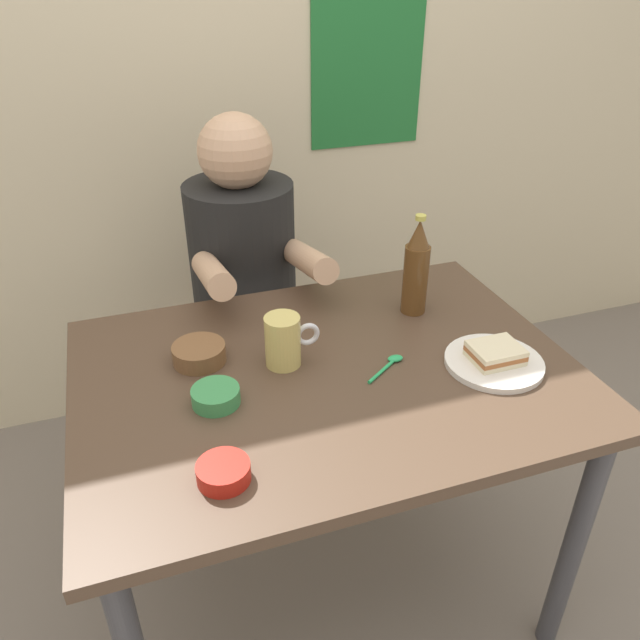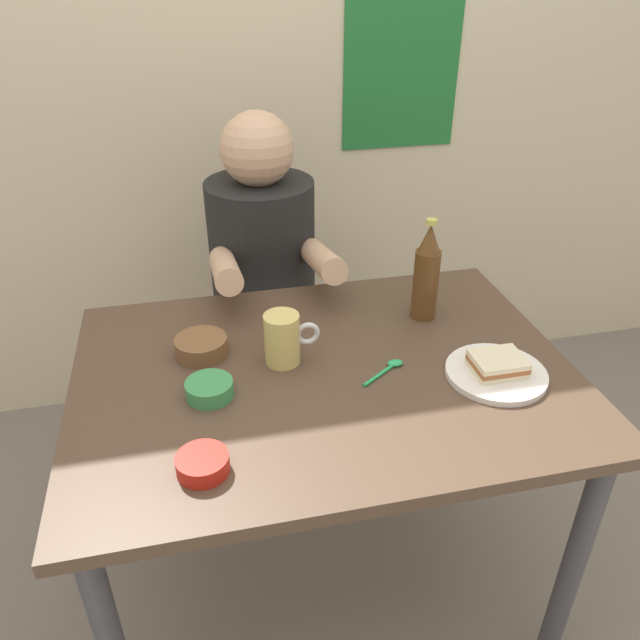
{
  "view_description": "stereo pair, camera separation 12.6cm",
  "coord_description": "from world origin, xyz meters",
  "px_view_note": "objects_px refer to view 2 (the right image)",
  "views": [
    {
      "loc": [
        -0.38,
        -1.05,
        1.54
      ],
      "look_at": [
        0.0,
        0.05,
        0.84
      ],
      "focal_mm": 34.6,
      "sensor_mm": 36.0,
      "label": 1
    },
    {
      "loc": [
        -0.26,
        -1.09,
        1.54
      ],
      "look_at": [
        0.0,
        0.05,
        0.84
      ],
      "focal_mm": 34.6,
      "sensor_mm": 36.0,
      "label": 2
    }
  ],
  "objects_px": {
    "stool": "(268,360)",
    "beer_bottle": "(426,274)",
    "dip_bowl_green": "(209,388)",
    "person_seated": "(263,249)",
    "sandwich": "(498,364)",
    "beer_mug": "(283,339)",
    "dining_table": "(325,403)",
    "plate_orange": "(496,373)"
  },
  "relations": [
    {
      "from": "beer_mug",
      "to": "beer_bottle",
      "type": "bearing_deg",
      "value": 17.69
    },
    {
      "from": "beer_mug",
      "to": "dip_bowl_green",
      "type": "distance_m",
      "value": 0.2
    },
    {
      "from": "person_seated",
      "to": "dining_table",
      "type": "bearing_deg",
      "value": -85.37
    },
    {
      "from": "dining_table",
      "to": "plate_orange",
      "type": "xyz_separation_m",
      "value": [
        0.36,
        -0.1,
        0.1
      ]
    },
    {
      "from": "person_seated",
      "to": "beer_bottle",
      "type": "xyz_separation_m",
      "value": [
        0.35,
        -0.44,
        0.09
      ]
    },
    {
      "from": "stool",
      "to": "beer_mug",
      "type": "bearing_deg",
      "value": -93.27
    },
    {
      "from": "stool",
      "to": "person_seated",
      "type": "relative_size",
      "value": 0.63
    },
    {
      "from": "plate_orange",
      "to": "beer_bottle",
      "type": "relative_size",
      "value": 0.84
    },
    {
      "from": "sandwich",
      "to": "beer_bottle",
      "type": "distance_m",
      "value": 0.3
    },
    {
      "from": "person_seated",
      "to": "beer_mug",
      "type": "relative_size",
      "value": 5.71
    },
    {
      "from": "stool",
      "to": "plate_orange",
      "type": "height_order",
      "value": "plate_orange"
    },
    {
      "from": "person_seated",
      "to": "beer_bottle",
      "type": "height_order",
      "value": "person_seated"
    },
    {
      "from": "person_seated",
      "to": "sandwich",
      "type": "bearing_deg",
      "value": -60.44
    },
    {
      "from": "dining_table",
      "to": "stool",
      "type": "xyz_separation_m",
      "value": [
        -0.05,
        0.63,
        -0.3
      ]
    },
    {
      "from": "plate_orange",
      "to": "sandwich",
      "type": "distance_m",
      "value": 0.02
    },
    {
      "from": "dip_bowl_green",
      "to": "person_seated",
      "type": "bearing_deg",
      "value": 72.6
    },
    {
      "from": "person_seated",
      "to": "beer_bottle",
      "type": "relative_size",
      "value": 2.75
    },
    {
      "from": "person_seated",
      "to": "dip_bowl_green",
      "type": "bearing_deg",
      "value": -107.4
    },
    {
      "from": "stool",
      "to": "plate_orange",
      "type": "xyz_separation_m",
      "value": [
        0.41,
        -0.73,
        0.4
      ]
    },
    {
      "from": "person_seated",
      "to": "beer_bottle",
      "type": "bearing_deg",
      "value": -52.03
    },
    {
      "from": "beer_mug",
      "to": "beer_bottle",
      "type": "xyz_separation_m",
      "value": [
        0.38,
        0.12,
        0.06
      ]
    },
    {
      "from": "beer_mug",
      "to": "dining_table",
      "type": "bearing_deg",
      "value": -33.1
    },
    {
      "from": "beer_bottle",
      "to": "person_seated",
      "type": "bearing_deg",
      "value": 127.97
    },
    {
      "from": "stool",
      "to": "beer_bottle",
      "type": "xyz_separation_m",
      "value": [
        0.35,
        -0.46,
        0.51
      ]
    },
    {
      "from": "dining_table",
      "to": "stool",
      "type": "bearing_deg",
      "value": 94.55
    },
    {
      "from": "dining_table",
      "to": "beer_mug",
      "type": "relative_size",
      "value": 8.73
    },
    {
      "from": "person_seated",
      "to": "plate_orange",
      "type": "height_order",
      "value": "person_seated"
    },
    {
      "from": "beer_bottle",
      "to": "dip_bowl_green",
      "type": "relative_size",
      "value": 2.62
    },
    {
      "from": "sandwich",
      "to": "person_seated",
      "type": "bearing_deg",
      "value": 119.56
    },
    {
      "from": "beer_bottle",
      "to": "dip_bowl_green",
      "type": "distance_m",
      "value": 0.6
    },
    {
      "from": "dining_table",
      "to": "stool",
      "type": "height_order",
      "value": "dining_table"
    },
    {
      "from": "sandwich",
      "to": "dip_bowl_green",
      "type": "height_order",
      "value": "sandwich"
    },
    {
      "from": "person_seated",
      "to": "stool",
      "type": "bearing_deg",
      "value": 90.0
    },
    {
      "from": "beer_bottle",
      "to": "dip_bowl_green",
      "type": "height_order",
      "value": "beer_bottle"
    },
    {
      "from": "dining_table",
      "to": "dip_bowl_green",
      "type": "distance_m",
      "value": 0.28
    },
    {
      "from": "stool",
      "to": "beer_mug",
      "type": "distance_m",
      "value": 0.73
    },
    {
      "from": "person_seated",
      "to": "dip_bowl_green",
      "type": "xyz_separation_m",
      "value": [
        -0.21,
        -0.66,
        -0.01
      ]
    },
    {
      "from": "stool",
      "to": "sandwich",
      "type": "xyz_separation_m",
      "value": [
        0.41,
        -0.73,
        0.42
      ]
    },
    {
      "from": "stool",
      "to": "beer_bottle",
      "type": "distance_m",
      "value": 0.77
    },
    {
      "from": "stool",
      "to": "beer_bottle",
      "type": "bearing_deg",
      "value": -52.73
    },
    {
      "from": "dining_table",
      "to": "beer_bottle",
      "type": "height_order",
      "value": "beer_bottle"
    },
    {
      "from": "plate_orange",
      "to": "sandwich",
      "type": "xyz_separation_m",
      "value": [
        0.0,
        0.0,
        0.02
      ]
    }
  ]
}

